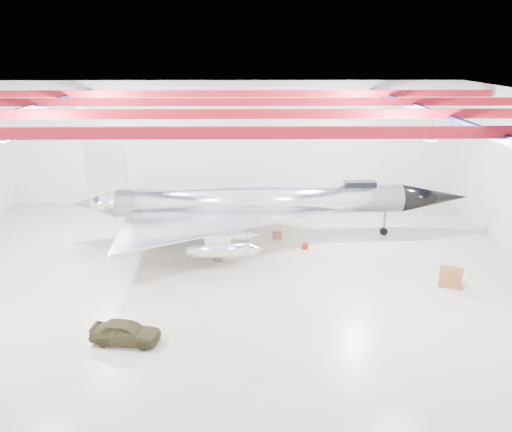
{
  "coord_description": "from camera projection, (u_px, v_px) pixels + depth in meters",
  "views": [
    {
      "loc": [
        1.48,
        -29.17,
        13.68
      ],
      "look_at": [
        1.91,
        2.0,
        3.11
      ],
      "focal_mm": 35.0,
      "sensor_mm": 36.0,
      "label": 1
    }
  ],
  "objects": [
    {
      "name": "crate_ply",
      "position": [
        118.0,
        251.0,
        34.8
      ],
      "size": [
        0.63,
        0.53,
        0.41
      ],
      "primitive_type": "cube",
      "rotation": [
        0.0,
        0.0,
        0.11
      ],
      "color": "olive",
      "rests_on": "floor"
    },
    {
      "name": "floor",
      "position": [
        227.0,
        272.0,
        32.0
      ],
      "size": [
        40.0,
        40.0,
        0.0
      ],
      "primitive_type": "plane",
      "color": "#BAAF94",
      "rests_on": "ground"
    },
    {
      "name": "ceiling_structure",
      "position": [
        223.0,
        109.0,
        28.69
      ],
      "size": [
        39.5,
        29.5,
        1.08
      ],
      "color": "maroon",
      "rests_on": "ceiling"
    },
    {
      "name": "ceiling",
      "position": [
        223.0,
        97.0,
        28.47
      ],
      "size": [
        40.0,
        40.0,
        0.0
      ],
      "primitive_type": "plane",
      "rotation": [
        3.14,
        0.0,
        0.0
      ],
      "color": "#0A0F38",
      "rests_on": "wall_back"
    },
    {
      "name": "jeep",
      "position": [
        125.0,
        332.0,
        24.2
      ],
      "size": [
        3.57,
        1.84,
        1.16
      ],
      "primitive_type": "imported",
      "rotation": [
        0.0,
        0.0,
        1.43
      ],
      "color": "#3E3A1F",
      "rests_on": "floor"
    },
    {
      "name": "wall_back",
      "position": [
        233.0,
        144.0,
        44.44
      ],
      "size": [
        40.0,
        0.0,
        40.0
      ],
      "primitive_type": "plane",
      "rotation": [
        1.57,
        0.0,
        0.0
      ],
      "color": "silver",
      "rests_on": "floor"
    },
    {
      "name": "spares_box",
      "position": [
        240.0,
        219.0,
        41.29
      ],
      "size": [
        0.41,
        0.41,
        0.34
      ],
      "primitive_type": "cylinder",
      "rotation": [
        0.0,
        0.0,
        0.1
      ],
      "color": "#59595B",
      "rests_on": "floor"
    },
    {
      "name": "oil_barrel",
      "position": [
        200.0,
        234.0,
        37.88
      ],
      "size": [
        0.6,
        0.49,
        0.4
      ],
      "primitive_type": "cube",
      "rotation": [
        0.0,
        0.0,
        0.05
      ],
      "color": "olive",
      "rests_on": "floor"
    },
    {
      "name": "tool_chest",
      "position": [
        305.0,
        246.0,
        35.65
      ],
      "size": [
        0.5,
        0.5,
        0.39
      ],
      "primitive_type": "cylinder",
      "rotation": [
        0.0,
        0.0,
        0.16
      ],
      "color": "maroon",
      "rests_on": "floor"
    },
    {
      "name": "jet_aircraft",
      "position": [
        260.0,
        205.0,
        36.89
      ],
      "size": [
        29.46,
        17.6,
        8.03
      ],
      "rotation": [
        0.0,
        0.0,
        0.05
      ],
      "color": "silver",
      "rests_on": "floor"
    },
    {
      "name": "engine_drum",
      "position": [
        218.0,
        258.0,
        33.56
      ],
      "size": [
        0.54,
        0.54,
        0.47
      ],
      "primitive_type": "cylinder",
      "rotation": [
        0.0,
        0.0,
        -0.03
      ],
      "color": "#59595B",
      "rests_on": "floor"
    },
    {
      "name": "desk",
      "position": [
        451.0,
        277.0,
        29.87
      ],
      "size": [
        1.47,
        1.13,
        1.2
      ],
      "primitive_type": "cube",
      "rotation": [
        0.0,
        0.0,
        -0.41
      ],
      "color": "brown",
      "rests_on": "floor"
    },
    {
      "name": "parts_bin",
      "position": [
        277.0,
        235.0,
        37.69
      ],
      "size": [
        0.72,
        0.63,
        0.44
      ],
      "primitive_type": "cube",
      "rotation": [
        0.0,
        0.0,
        -0.23
      ],
      "color": "olive",
      "rests_on": "floor"
    }
  ]
}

